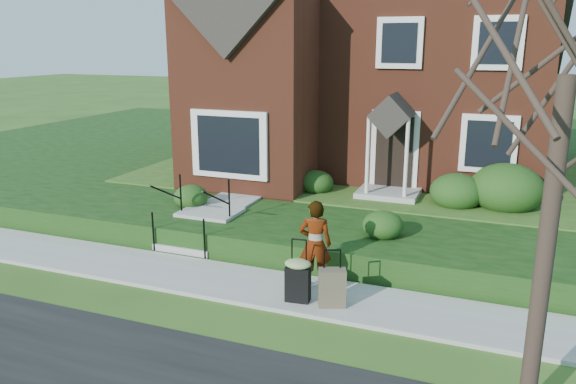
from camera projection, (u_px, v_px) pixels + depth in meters
The scene contains 11 objects.
ground at pixel (268, 290), 10.78m from camera, with size 120.00×120.00×0.00m, color #2D5119.
sidewalk at pixel (268, 288), 10.77m from camera, with size 60.00×1.60×0.08m, color #9E9B93.
terrace at pixel (502, 173), 19.11m from camera, with size 44.00×20.00×0.60m, color black.
walkway at pixel (257, 187), 15.99m from camera, with size 1.20×6.00×0.06m, color #9E9B93.
main_house at pixel (378, 22), 18.14m from camera, with size 10.40×10.20×9.40m.
front_steps at pixel (201, 224), 13.19m from camera, with size 1.40×2.02×1.50m.
foundation_shrubs at pixel (391, 182), 14.54m from camera, with size 9.74×4.57×1.26m.
woman at pixel (315, 244), 10.56m from camera, with size 0.62×0.41×1.71m, color #999999.
suitcase_black at pixel (298, 278), 10.05m from camera, with size 0.52×0.44×1.16m.
suitcase_olive at pixel (332, 288), 9.89m from camera, with size 0.54×0.43×1.04m.
tree_verge at pixel (573, 37), 5.99m from camera, with size 4.67×4.67×6.68m.
Camera 1 is at (3.97, -9.11, 4.60)m, focal length 35.00 mm.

